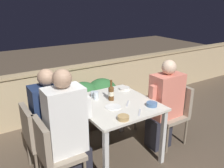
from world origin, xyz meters
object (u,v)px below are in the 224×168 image
object	(u,v)px
person_navy_jumper	(53,120)
chair_right_far	(157,99)
chair_right_near	(174,108)
chair_left_far	(37,134)
chair_left_near	(52,149)
person_coral_top	(164,105)
beer_bottle	(111,93)
person_white_polo	(69,130)

from	to	relation	value
person_navy_jumper	chair_right_far	size ratio (longest dim) A/B	1.48
chair_right_near	chair_left_far	bearing A→B (deg)	168.81
chair_left_far	person_navy_jumper	bearing A→B (deg)	0.00
chair_left_near	person_navy_jumper	size ratio (longest dim) A/B	0.68
person_navy_jumper	person_coral_top	xyz separation A→B (m)	(1.42, -0.36, -0.02)
chair_right_near	person_coral_top	bearing A→B (deg)	180.00
chair_left_near	chair_right_far	bearing A→B (deg)	12.10
chair_left_near	beer_bottle	world-z (taller)	beer_bottle
chair_left_far	chair_right_far	bearing A→B (deg)	-0.05
chair_right_far	beer_bottle	bearing A→B (deg)	-172.91
person_white_polo	chair_left_far	xyz separation A→B (m)	(-0.23, 0.39, -0.16)
chair_left_near	chair_left_far	size ratio (longest dim) A/B	1.00
person_navy_jumper	person_coral_top	bearing A→B (deg)	-14.13
person_white_polo	beer_bottle	size ratio (longest dim) A/B	5.07
person_coral_top	chair_right_far	size ratio (longest dim) A/B	1.45
chair_left_near	chair_right_near	xyz separation A→B (m)	(1.77, 0.03, 0.00)
chair_left_far	beer_bottle	distance (m)	0.99
person_white_polo	beer_bottle	world-z (taller)	person_white_polo
chair_right_near	person_navy_jumper	bearing A→B (deg)	167.51
chair_right_far	person_coral_top	bearing A→B (deg)	-121.21
chair_left_far	person_navy_jumper	xyz separation A→B (m)	(0.19, 0.00, 0.12)
chair_left_near	chair_right_far	world-z (taller)	same
chair_left_far	person_navy_jumper	size ratio (longest dim) A/B	0.68
chair_left_near	chair_right_near	world-z (taller)	same
chair_right_near	beer_bottle	xyz separation A→B (m)	(-0.88, 0.24, 0.34)
chair_left_near	person_white_polo	size ratio (longest dim) A/B	0.63
chair_left_near	chair_left_far	world-z (taller)	same
person_navy_jumper	chair_right_near	bearing A→B (deg)	-12.49
person_navy_jumper	person_coral_top	world-z (taller)	person_navy_jumper
person_white_polo	person_coral_top	bearing A→B (deg)	1.15
person_navy_jumper	person_coral_top	size ratio (longest dim) A/B	1.02
chair_right_far	beer_bottle	size ratio (longest dim) A/B	3.21
person_coral_top	beer_bottle	bearing A→B (deg)	160.61
person_coral_top	chair_right_far	distance (m)	0.43
person_white_polo	beer_bottle	xyz separation A→B (m)	(0.69, 0.27, 0.18)
chair_right_near	chair_right_far	xyz separation A→B (m)	(0.02, 0.36, 0.00)
person_coral_top	chair_right_far	bearing A→B (deg)	58.79
person_white_polo	chair_right_far	bearing A→B (deg)	13.49
chair_left_far	person_navy_jumper	world-z (taller)	person_navy_jumper
beer_bottle	chair_right_far	bearing A→B (deg)	7.09
chair_right_near	beer_bottle	size ratio (longest dim) A/B	3.21
chair_right_near	chair_right_far	size ratio (longest dim) A/B	1.00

